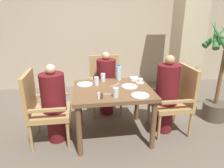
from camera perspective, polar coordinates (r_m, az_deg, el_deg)
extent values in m
plane|color=#60564C|center=(3.06, 0.13, -14.19)|extent=(16.00, 16.00, 0.00)
cube|color=tan|center=(4.80, -4.09, 15.82)|extent=(8.00, 0.06, 2.80)
cube|color=#BCAD8E|center=(4.19, 20.91, 13.47)|extent=(0.48, 0.48, 2.70)
cube|color=brown|center=(2.73, 0.14, -1.79)|extent=(1.06, 0.90, 0.05)
cylinder|color=brown|center=(2.52, -9.38, -13.29)|extent=(0.07, 0.07, 0.68)
cylinder|color=brown|center=(2.66, 11.71, -11.56)|extent=(0.07, 0.07, 0.68)
cylinder|color=brown|center=(3.21, -9.31, -5.81)|extent=(0.07, 0.07, 0.68)
cylinder|color=brown|center=(3.32, 7.18, -4.82)|extent=(0.07, 0.07, 0.68)
cube|color=#A88451|center=(2.86, -17.17, -7.81)|extent=(0.52, 0.52, 0.07)
cube|color=#A88451|center=(2.79, -22.69, -2.38)|extent=(0.05, 0.52, 0.53)
cube|color=#A88451|center=(3.01, -16.85, -3.10)|extent=(0.47, 0.04, 0.04)
cube|color=#A88451|center=(2.57, -18.24, -7.15)|extent=(0.47, 0.04, 0.04)
cylinder|color=#A88451|center=(3.14, -11.95, -9.52)|extent=(0.04, 0.04, 0.39)
cylinder|color=#A88451|center=(2.74, -12.42, -14.16)|extent=(0.04, 0.04, 0.39)
cylinder|color=#A88451|center=(3.21, -20.35, -9.73)|extent=(0.04, 0.04, 0.39)
cylinder|color=#A88451|center=(2.82, -22.15, -14.24)|extent=(0.04, 0.04, 0.39)
cylinder|color=#5B1419|center=(2.94, -15.62, -11.19)|extent=(0.24, 0.24, 0.46)
cylinder|color=#5B1419|center=(2.73, -16.52, -2.34)|extent=(0.32, 0.32, 0.51)
sphere|color=beige|center=(2.63, -17.18, 4.11)|extent=(0.13, 0.13, 0.13)
cube|color=#A88451|center=(3.55, -1.75, -1.52)|extent=(0.52, 0.52, 0.07)
cube|color=#A88451|center=(3.68, -2.25, 4.19)|extent=(0.52, 0.05, 0.53)
cube|color=#A88451|center=(3.53, 2.12, 1.04)|extent=(0.04, 0.47, 0.04)
cube|color=#A88451|center=(3.48, -5.73, 0.66)|extent=(0.04, 0.47, 0.04)
cylinder|color=#A88451|center=(3.46, 2.59, -6.25)|extent=(0.04, 0.04, 0.39)
cylinder|color=#A88451|center=(3.41, -5.13, -6.73)|extent=(0.04, 0.04, 0.39)
cylinder|color=#A88451|center=(3.88, 1.28, -3.33)|extent=(0.04, 0.04, 0.39)
cylinder|color=#A88451|center=(3.83, -5.59, -3.71)|extent=(0.04, 0.04, 0.39)
cylinder|color=#5B1419|center=(3.57, -1.60, -4.81)|extent=(0.24, 0.24, 0.46)
cylinder|color=#5B1419|center=(3.40, -1.68, 2.75)|extent=(0.32, 0.32, 0.52)
sphere|color=tan|center=(3.32, -1.73, 8.08)|extent=(0.13, 0.13, 0.13)
cube|color=#A88451|center=(3.08, 16.09, -5.67)|extent=(0.52, 0.52, 0.07)
cube|color=#A88451|center=(3.08, 20.71, -0.15)|extent=(0.05, 0.52, 0.53)
cube|color=#A88451|center=(2.82, 18.36, -4.82)|extent=(0.47, 0.04, 0.04)
cube|color=#A88451|center=(3.22, 14.62, -1.40)|extent=(0.47, 0.04, 0.04)
cylinder|color=#A88451|center=(2.91, 13.29, -12.09)|extent=(0.04, 0.04, 0.39)
cylinder|color=#A88451|center=(3.29, 10.36, -8.01)|extent=(0.04, 0.04, 0.39)
cylinder|color=#A88451|center=(3.10, 21.42, -10.90)|extent=(0.04, 0.04, 0.39)
cylinder|color=#A88451|center=(3.46, 17.71, -7.23)|extent=(0.04, 0.04, 0.39)
cylinder|color=#5B1419|center=(3.14, 14.75, -9.02)|extent=(0.24, 0.24, 0.46)
cylinder|color=#5B1419|center=(2.94, 15.60, -0.09)|extent=(0.32, 0.32, 0.57)
sphere|color=tan|center=(2.84, 16.23, 6.63)|extent=(0.13, 0.13, 0.13)
cylinder|color=#4C4238|center=(3.82, 27.15, -6.86)|extent=(0.38, 0.38, 0.28)
cylinder|color=brown|center=(3.61, 28.60, 1.87)|extent=(0.06, 0.06, 0.93)
cone|color=#2D6633|center=(3.65, 27.68, 12.08)|extent=(0.50, 0.19, 0.38)
cone|color=#2D6633|center=(3.46, 27.46, 12.56)|extent=(0.26, 0.43, 0.45)
cone|color=#2D6633|center=(3.36, 28.33, 12.12)|extent=(0.21, 0.45, 0.43)
cylinder|color=white|center=(2.51, 8.04, -3.22)|extent=(0.22, 0.22, 0.01)
cylinder|color=white|center=(2.80, 5.00, -0.67)|extent=(0.22, 0.22, 0.01)
cylinder|color=white|center=(2.90, -7.75, -0.07)|extent=(0.22, 0.22, 0.01)
cylinder|color=white|center=(2.98, 8.03, 0.39)|extent=(0.11, 0.11, 0.01)
cylinder|color=white|center=(2.96, 8.06, 1.00)|extent=(0.07, 0.07, 0.06)
cylinder|color=white|center=(3.08, 6.29, 1.48)|extent=(0.13, 0.13, 0.04)
cylinder|color=#A3C6DB|center=(3.05, 1.94, 3.15)|extent=(0.07, 0.07, 0.22)
cylinder|color=#3359B2|center=(3.02, 1.96, 5.36)|extent=(0.04, 0.04, 0.02)
cylinder|color=silver|center=(2.42, 1.06, -2.44)|extent=(0.07, 0.07, 0.12)
cylinder|color=silver|center=(2.84, -4.48, 0.80)|extent=(0.07, 0.07, 0.12)
cylinder|color=silver|center=(3.00, -2.59, 1.89)|extent=(0.07, 0.07, 0.12)
cylinder|color=white|center=(2.39, -3.85, -3.37)|extent=(0.03, 0.03, 0.08)
cylinder|color=#4C3D2D|center=(2.39, -2.91, -3.37)|extent=(0.03, 0.03, 0.07)
cube|color=silver|center=(2.84, 0.68, -0.37)|extent=(0.13, 0.11, 0.00)
cube|color=silver|center=(2.90, 1.75, 0.03)|extent=(0.04, 0.04, 0.00)
cube|color=silver|center=(2.53, -1.36, -2.88)|extent=(0.16, 0.05, 0.00)
cube|color=silver|center=(2.52, 0.48, -2.96)|extent=(0.06, 0.03, 0.00)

